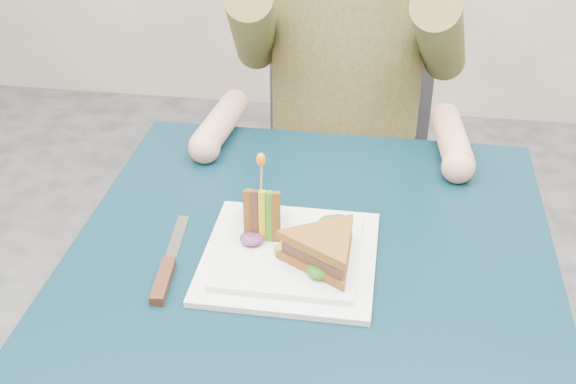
% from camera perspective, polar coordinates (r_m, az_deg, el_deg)
% --- Properties ---
extents(table, '(0.75, 0.75, 0.73)m').
position_cam_1_polar(table, '(1.19, 1.87, -7.25)').
color(table, black).
rests_on(table, ground).
extents(chair, '(0.42, 0.40, 0.93)m').
position_cam_1_polar(chair, '(1.85, 4.58, 4.37)').
color(chair, '#47474C').
rests_on(chair, ground).
extents(diner, '(0.54, 0.59, 0.74)m').
position_cam_1_polar(diner, '(1.60, 4.83, 14.38)').
color(diner, brown).
rests_on(diner, chair).
extents(plate, '(0.26, 0.26, 0.02)m').
position_cam_1_polar(plate, '(1.10, 0.12, -5.00)').
color(plate, white).
rests_on(plate, table).
extents(sandwich_flat, '(0.20, 0.20, 0.05)m').
position_cam_1_polar(sandwich_flat, '(1.05, 2.89, -4.53)').
color(sandwich_flat, brown).
rests_on(sandwich_flat, plate).
extents(sandwich_upright, '(0.08, 0.12, 0.12)m').
position_cam_1_polar(sandwich_upright, '(1.12, -2.06, -1.53)').
color(sandwich_upright, brown).
rests_on(sandwich_upright, plate).
extents(fork, '(0.04, 0.18, 0.01)m').
position_cam_1_polar(fork, '(1.11, -6.10, -5.34)').
color(fork, silver).
rests_on(fork, table).
extents(knife, '(0.04, 0.22, 0.02)m').
position_cam_1_polar(knife, '(1.09, -9.63, -6.28)').
color(knife, silver).
rests_on(knife, table).
extents(toothpick, '(0.01, 0.01, 0.06)m').
position_cam_1_polar(toothpick, '(1.08, -2.12, 1.28)').
color(toothpick, tan).
rests_on(toothpick, sandwich_upright).
extents(toothpick_frill, '(0.01, 0.01, 0.02)m').
position_cam_1_polar(toothpick_frill, '(1.07, -2.15, 2.57)').
color(toothpick_frill, orange).
rests_on(toothpick_frill, sandwich_upright).
extents(lettuce_spill, '(0.15, 0.13, 0.02)m').
position_cam_1_polar(lettuce_spill, '(1.09, 0.46, -3.83)').
color(lettuce_spill, '#337A14').
rests_on(lettuce_spill, plate).
extents(onion_ring, '(0.04, 0.04, 0.02)m').
position_cam_1_polar(onion_ring, '(1.09, 0.95, -3.82)').
color(onion_ring, '#9E4C7A').
rests_on(onion_ring, plate).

